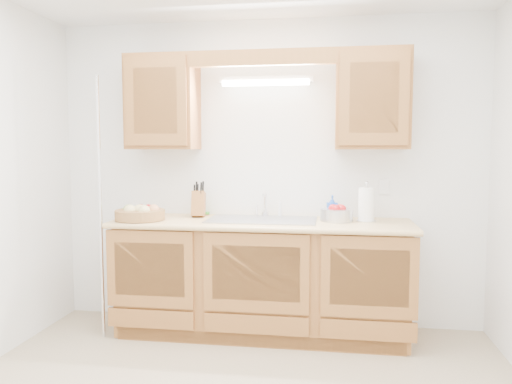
% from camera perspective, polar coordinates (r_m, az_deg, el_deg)
% --- Properties ---
extents(room, '(3.52, 3.50, 2.50)m').
position_cam_1_polar(room, '(2.66, -2.87, 0.54)').
color(room, tan).
rests_on(room, ground).
extents(base_cabinets, '(2.20, 0.60, 0.86)m').
position_cam_1_polar(base_cabinets, '(3.97, 0.66, -9.84)').
color(base_cabinets, '#98572C').
rests_on(base_cabinets, ground).
extents(countertop, '(2.30, 0.63, 0.04)m').
position_cam_1_polar(countertop, '(3.87, 0.63, -3.58)').
color(countertop, tan).
rests_on(countertop, base_cabinets).
extents(upper_cabinet_left, '(0.55, 0.33, 0.75)m').
position_cam_1_polar(upper_cabinet_left, '(4.18, -10.58, 9.97)').
color(upper_cabinet_left, '#98572C').
rests_on(upper_cabinet_left, room).
extents(upper_cabinet_right, '(0.55, 0.33, 0.75)m').
position_cam_1_polar(upper_cabinet_right, '(3.96, 13.12, 10.20)').
color(upper_cabinet_right, '#98572C').
rests_on(upper_cabinet_right, room).
extents(valance, '(2.20, 0.05, 0.12)m').
position_cam_1_polar(valance, '(3.89, 0.66, 15.12)').
color(valance, '#98572C').
rests_on(valance, room).
extents(fluorescent_fixture, '(0.76, 0.08, 0.08)m').
position_cam_1_polar(fluorescent_fixture, '(4.09, 1.11, 12.59)').
color(fluorescent_fixture, white).
rests_on(fluorescent_fixture, room).
extents(sink, '(0.84, 0.46, 0.36)m').
position_cam_1_polar(sink, '(3.89, 0.68, -4.29)').
color(sink, '#9E9EA3').
rests_on(sink, countertop).
extents(wire_shelf_pole, '(0.03, 0.03, 2.00)m').
position_cam_1_polar(wire_shelf_pole, '(3.96, -17.36, -1.85)').
color(wire_shelf_pole, silver).
rests_on(wire_shelf_pole, ground).
extents(outlet_plate, '(0.08, 0.01, 0.12)m').
position_cam_1_polar(outlet_plate, '(4.13, 14.42, 0.58)').
color(outlet_plate, white).
rests_on(outlet_plate, room).
extents(fruit_basket, '(0.51, 0.51, 0.12)m').
position_cam_1_polar(fruit_basket, '(3.99, -13.10, -2.38)').
color(fruit_basket, '#97693D').
rests_on(fruit_basket, countertop).
extents(knife_block, '(0.12, 0.18, 0.30)m').
position_cam_1_polar(knife_block, '(4.10, -6.59, -1.33)').
color(knife_block, '#98572C').
rests_on(knife_block, countertop).
extents(orange_canister, '(0.08, 0.08, 0.20)m').
position_cam_1_polar(orange_canister, '(4.13, -6.45, -1.37)').
color(orange_canister, '#F15A0D').
rests_on(orange_canister, countertop).
extents(soap_bottle, '(0.09, 0.09, 0.19)m').
position_cam_1_polar(soap_bottle, '(3.97, 8.70, -1.73)').
color(soap_bottle, blue).
rests_on(soap_bottle, countertop).
extents(sponge, '(0.13, 0.09, 0.02)m').
position_cam_1_polar(sponge, '(4.22, -6.18, -2.49)').
color(sponge, '#CC333F').
rests_on(sponge, countertop).
extents(paper_towel, '(0.15, 0.15, 0.31)m').
position_cam_1_polar(paper_towel, '(3.89, 12.50, -1.45)').
color(paper_towel, silver).
rests_on(paper_towel, countertop).
extents(apple_bowl, '(0.32, 0.32, 0.13)m').
position_cam_1_polar(apple_bowl, '(3.88, 9.22, -2.48)').
color(apple_bowl, silver).
rests_on(apple_bowl, countertop).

